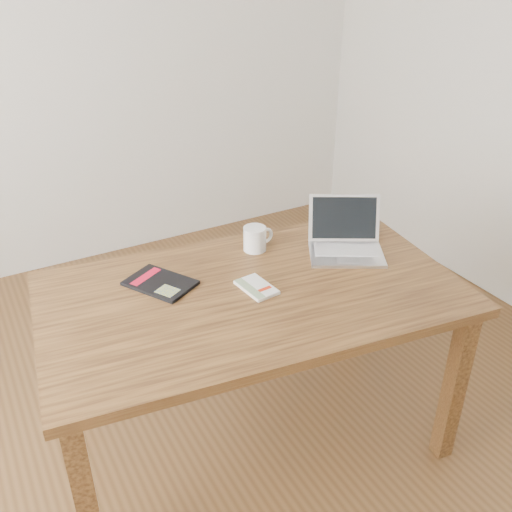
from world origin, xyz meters
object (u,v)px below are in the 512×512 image
black_guidebook (160,283)px  coffee_mug (255,238)px  desk (252,310)px  white_guidebook (256,287)px  laptop (346,241)px

black_guidebook → coffee_mug: coffee_mug is taller
desk → black_guidebook: 0.36m
desk → white_guidebook: white_guidebook is taller
desk → laptop: 0.51m
desk → white_guidebook: 0.10m
desk → black_guidebook: bearing=152.0°
coffee_mug → laptop: bearing=-32.8°
black_guidebook → laptop: size_ratio=0.75×
desk → coffee_mug: coffee_mug is taller
white_guidebook → black_guidebook: 0.36m
black_guidebook → laptop: (0.77, -0.12, 0.04)m
black_guidebook → white_guidebook: bearing=-63.7°
coffee_mug → desk: bearing=-124.2°
desk → black_guidebook: (-0.28, 0.20, 0.10)m
desk → laptop: size_ratio=4.11×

